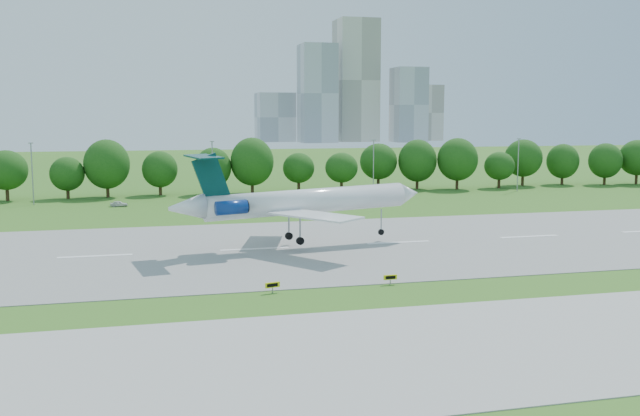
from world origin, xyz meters
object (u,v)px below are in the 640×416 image
Objects in this scene: service_vehicle_a at (212,200)px; taxi_sign_left at (272,285)px; airliner at (295,201)px; service_vehicle_b at (119,204)px.

taxi_sign_left is at bearing -171.24° from service_vehicle_a.
airliner is 24.69m from taxi_sign_left.
service_vehicle_a is at bearing -82.87° from service_vehicle_b.
taxi_sign_left is at bearing -116.80° from airliner.
airliner is at bearing -152.45° from service_vehicle_b.
airliner reaches higher than service_vehicle_b.
airliner is at bearing -163.78° from service_vehicle_a.
service_vehicle_b reaches higher than taxi_sign_left.
taxi_sign_left is 0.47× the size of service_vehicle_b.
airliner is 52.59m from service_vehicle_a.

